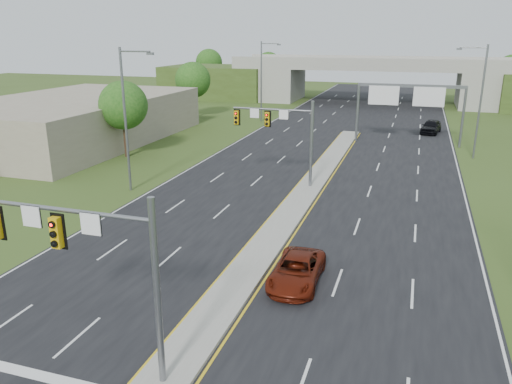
{
  "coord_description": "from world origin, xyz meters",
  "views": [
    {
      "loc": [
        7.7,
        -13.11,
        11.86
      ],
      "look_at": [
        -0.9,
        13.55,
        3.0
      ],
      "focal_mm": 35.0,
      "sensor_mm": 36.0,
      "label": 1
    }
  ],
  "objects": [
    {
      "name": "sign_gantry",
      "position": [
        6.68,
        44.92,
        5.24
      ],
      "size": [
        11.58,
        0.44,
        6.67
      ],
      "color": "slate",
      "rests_on": "ground"
    },
    {
      "name": "median",
      "position": [
        0.0,
        23.0,
        0.1
      ],
      "size": [
        2.0,
        54.0,
        0.16
      ],
      "primitive_type": "cube",
      "color": "gray",
      "rests_on": "road"
    },
    {
      "name": "lightpole_l_far",
      "position": [
        -13.3,
        55.0,
        6.1
      ],
      "size": [
        2.85,
        0.25,
        11.0
      ],
      "color": "slate",
      "rests_on": "ground"
    },
    {
      "name": "tree_back_c",
      "position": [
        24.0,
        94.0,
        5.51
      ],
      "size": [
        5.6,
        5.6,
        8.32
      ],
      "color": "#382316",
      "rests_on": "ground"
    },
    {
      "name": "tree_back_a",
      "position": [
        -38.0,
        94.0,
        5.84
      ],
      "size": [
        6.0,
        6.0,
        8.85
      ],
      "color": "#382316",
      "rests_on": "ground"
    },
    {
      "name": "overpass",
      "position": [
        0.0,
        80.0,
        3.55
      ],
      "size": [
        80.0,
        14.0,
        8.1
      ],
      "color": "gray",
      "rests_on": "ground"
    },
    {
      "name": "signal_mast_far",
      "position": [
        -2.26,
        24.93,
        4.73
      ],
      "size": [
        6.62,
        0.6,
        7.0
      ],
      "color": "slate",
      "rests_on": "ground"
    },
    {
      "name": "ground",
      "position": [
        0.0,
        0.0,
        0.0
      ],
      "size": [
        240.0,
        240.0,
        0.0
      ],
      "primitive_type": "plane",
      "color": "#36491A",
      "rests_on": "ground"
    },
    {
      "name": "lane_markings",
      "position": [
        -0.6,
        28.91,
        0.02
      ],
      "size": [
        23.72,
        160.0,
        0.01
      ],
      "color": "gold",
      "rests_on": "road"
    },
    {
      "name": "tree_l_near",
      "position": [
        -20.0,
        30.0,
        5.18
      ],
      "size": [
        4.8,
        4.8,
        7.6
      ],
      "color": "#382316",
      "rests_on": "ground"
    },
    {
      "name": "road",
      "position": [
        0.0,
        35.0,
        0.01
      ],
      "size": [
        24.0,
        160.0,
        0.02
      ],
      "primitive_type": "cube",
      "color": "black",
      "rests_on": "ground"
    },
    {
      "name": "signal_mast_near",
      "position": [
        -2.26,
        -0.07,
        4.73
      ],
      "size": [
        6.62,
        0.6,
        7.0
      ],
      "color": "slate",
      "rests_on": "ground"
    },
    {
      "name": "commercial_building",
      "position": [
        -30.0,
        35.0,
        2.5
      ],
      "size": [
        18.0,
        30.0,
        5.0
      ],
      "primitive_type": "cube",
      "color": "gray",
      "rests_on": "ground"
    },
    {
      "name": "tree_l_mid",
      "position": [
        -24.0,
        55.0,
        5.51
      ],
      "size": [
        5.2,
        5.2,
        8.12
      ],
      "color": "#382316",
      "rests_on": "ground"
    },
    {
      "name": "tree_back_b",
      "position": [
        -24.0,
        94.0,
        5.51
      ],
      "size": [
        5.6,
        5.6,
        8.32
      ],
      "color": "#382316",
      "rests_on": "ground"
    },
    {
      "name": "car_far_c",
      "position": [
        9.57,
        52.73,
        0.86
      ],
      "size": [
        2.87,
        5.23,
        1.68
      ],
      "primitive_type": "imported",
      "rotation": [
        0.0,
        0.0,
        -0.19
      ],
      "color": "black",
      "rests_on": "road"
    },
    {
      "name": "lightpole_r_far",
      "position": [
        13.3,
        40.0,
        6.1
      ],
      "size": [
        2.85,
        0.25,
        11.0
      ],
      "color": "slate",
      "rests_on": "ground"
    },
    {
      "name": "car_far_a",
      "position": [
        2.76,
        8.78,
        0.7
      ],
      "size": [
        2.37,
        4.97,
        1.37
      ],
      "primitive_type": "imported",
      "rotation": [
        0.0,
        0.0,
        0.02
      ],
      "color": "#571508",
      "rests_on": "road"
    },
    {
      "name": "lightpole_l_mid",
      "position": [
        -13.3,
        20.0,
        6.1
      ],
      "size": [
        2.85,
        0.25,
        11.0
      ],
      "color": "slate",
      "rests_on": "ground"
    }
  ]
}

